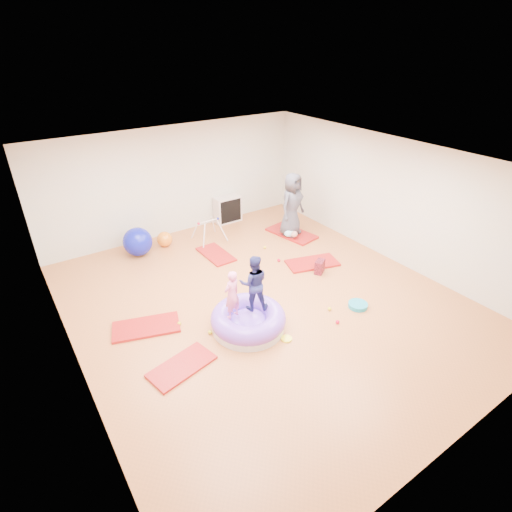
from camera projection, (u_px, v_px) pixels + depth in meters
room at (265, 239)px, 7.34m from camera, size 7.01×8.01×2.81m
gym_mat_front_left at (182, 366)px, 6.41m from camera, size 1.16×0.75×0.04m
gym_mat_mid_left at (146, 327)px, 7.27m from camera, size 1.31×0.93×0.05m
gym_mat_center_back at (216, 254)px, 9.68m from camera, size 0.56×1.10×0.05m
gym_mat_right at (312, 263)px, 9.31m from camera, size 1.30×0.91×0.05m
gym_mat_rear_right at (291, 233)px, 10.70m from camera, size 0.90×1.44×0.06m
inflatable_cushion at (248, 320)px, 7.21m from camera, size 1.36×1.36×0.43m
child_pink at (232, 292)px, 6.78m from camera, size 0.38×0.30×0.92m
child_navy at (254, 281)px, 6.97m from camera, size 0.65×0.60×1.06m
adult_caregiver at (292, 204)px, 10.22m from camera, size 0.92×0.73×1.65m
infant at (291, 233)px, 10.39m from camera, size 0.36×0.37×0.21m
ball_pit_balls at (268, 295)px, 8.16m from camera, size 3.12×3.25×0.07m
exercise_ball_blue at (138, 242)px, 9.55m from camera, size 0.69×0.69×0.69m
exercise_ball_orange at (165, 239)px, 10.02m from camera, size 0.38×0.38×0.38m
infant_play_gym at (209, 227)px, 10.20m from camera, size 0.74×0.70×0.57m
cube_shelf at (228, 209)px, 11.27m from camera, size 0.75×0.37×0.75m
balance_disc at (358, 305)px, 7.82m from camera, size 0.38×0.38×0.08m
backpack at (320, 267)px, 8.90m from camera, size 0.32×0.28×0.31m
yellow_toy at (287, 339)px, 7.00m from camera, size 0.20×0.20×0.03m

